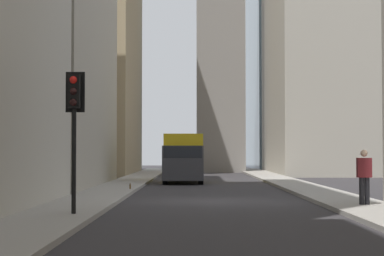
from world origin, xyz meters
The scene contains 10 objects.
ground_plane centered at (0.00, 0.00, 0.00)m, with size 135.00×135.00×0.00m, color #302D30.
sidewalk_right centered at (0.00, 4.50, 0.07)m, with size 90.00×2.20×0.14m, color gray.
sidewalk_left centered at (0.00, -4.50, 0.07)m, with size 90.00×2.20×0.14m, color gray.
building_left_far centered at (31.33, -10.59, 13.33)m, with size 16.57×10.50×26.63m.
building_right_far centered at (30.50, 10.59, 12.72)m, with size 15.24×10.50×25.43m.
delivery_truck centered at (15.16, 1.40, 1.46)m, with size 6.46×2.25×2.84m.
hatchback_grey centered at (25.72, 1.40, 0.66)m, with size 4.30×1.78×1.42m.
traffic_light_foreground centered at (-6.73, 4.02, 2.95)m, with size 0.43×0.52×3.83m.
pedestrian centered at (-3.49, -4.57, 1.08)m, with size 0.26×0.44×1.73m.
discarded_bottle centered at (5.74, 3.66, 0.25)m, with size 0.07×0.07×0.27m.
Camera 1 is at (-25.23, 0.79, 1.79)m, focal length 64.48 mm.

